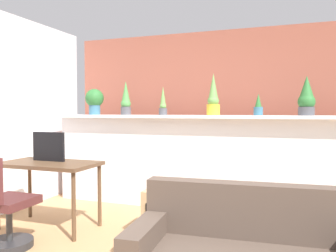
% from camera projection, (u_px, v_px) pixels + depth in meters
% --- Properties ---
extents(divider_wall, '(4.55, 0.16, 1.23)m').
position_uv_depth(divider_wall, '(210.00, 165.00, 4.53)').
color(divider_wall, white).
rests_on(divider_wall, ground).
extents(plant_shelf, '(4.55, 0.34, 0.04)m').
position_uv_depth(plant_shelf, '(210.00, 117.00, 4.46)').
color(plant_shelf, white).
rests_on(plant_shelf, divider_wall).
extents(brick_wall_behind, '(4.55, 0.10, 2.50)m').
position_uv_depth(brick_wall_behind, '(219.00, 116.00, 5.06)').
color(brick_wall_behind, '#9E5442').
rests_on(brick_wall_behind, ground).
extents(potted_plant_0, '(0.27, 0.27, 0.38)m').
position_uv_depth(potted_plant_0, '(95.00, 100.00, 5.06)').
color(potted_plant_0, '#386B84').
rests_on(potted_plant_0, plant_shelf).
extents(potted_plant_1, '(0.15, 0.15, 0.48)m').
position_uv_depth(potted_plant_1, '(126.00, 100.00, 4.86)').
color(potted_plant_1, '#4C4C51').
rests_on(potted_plant_1, plant_shelf).
extents(potted_plant_2, '(0.11, 0.11, 0.39)m').
position_uv_depth(potted_plant_2, '(163.00, 103.00, 4.66)').
color(potted_plant_2, '#4C4C51').
rests_on(potted_plant_2, plant_shelf).
extents(potted_plant_3, '(0.17, 0.17, 0.54)m').
position_uv_depth(potted_plant_3, '(213.00, 98.00, 4.45)').
color(potted_plant_3, gold).
rests_on(potted_plant_3, plant_shelf).
extents(potted_plant_4, '(0.11, 0.11, 0.27)m').
position_uv_depth(potted_plant_4, '(258.00, 106.00, 4.22)').
color(potted_plant_4, '#386B84').
rests_on(potted_plant_4, plant_shelf).
extents(potted_plant_5, '(0.20, 0.20, 0.47)m').
position_uv_depth(potted_plant_5, '(307.00, 98.00, 4.08)').
color(potted_plant_5, '#4C4C51').
rests_on(potted_plant_5, plant_shelf).
extents(desk, '(1.10, 0.60, 0.75)m').
position_uv_depth(desk, '(49.00, 170.00, 3.87)').
color(desk, brown).
rests_on(desk, ground).
extents(tv_monitor, '(0.42, 0.04, 0.33)m').
position_uv_depth(tv_monitor, '(49.00, 147.00, 3.96)').
color(tv_monitor, black).
rests_on(tv_monitor, desk).
extents(office_chair, '(0.50, 0.50, 0.91)m').
position_uv_depth(office_chair, '(3.00, 209.00, 3.27)').
color(office_chair, '#262628').
rests_on(office_chair, ground).
extents(side_cube_shelf, '(0.40, 0.41, 0.50)m').
position_uv_depth(side_cube_shelf, '(165.00, 213.00, 3.63)').
color(side_cube_shelf, tan).
rests_on(side_cube_shelf, ground).
extents(vase_on_shelf, '(0.10, 0.10, 0.12)m').
position_uv_depth(vase_on_shelf, '(162.00, 183.00, 3.62)').
color(vase_on_shelf, '#2D2D33').
rests_on(vase_on_shelf, side_cube_shelf).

